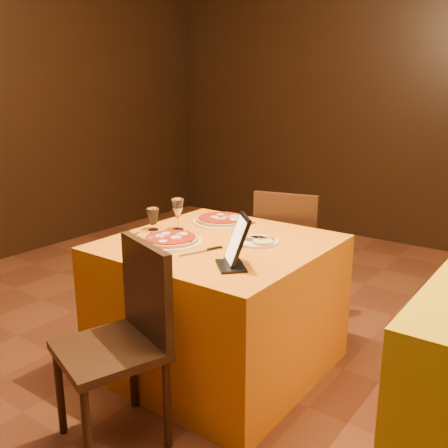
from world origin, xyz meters
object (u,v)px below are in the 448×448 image
Objects in this scene: chair_main_near at (109,350)px; tablet at (237,240)px; pizza_near at (171,240)px; pizza_far at (222,220)px; water_glass at (153,219)px; chair_main_far at (292,253)px; wine_glass at (178,214)px; main_table at (219,305)px.

chair_main_near is 3.73× the size of tablet.
pizza_near is 0.50m from pizza_far.
water_glass is 0.53× the size of tablet.
pizza_near is (-0.19, -1.02, 0.31)m from chair_main_far.
pizza_far is (-0.22, 1.12, 0.31)m from chair_main_near.
wine_glass is (-0.33, -0.80, 0.39)m from chair_main_far.
pizza_near is 0.95× the size of pizza_far.
chair_main_far reaches higher than pizza_near.
wine_glass is 0.68m from tablet.
chair_main_near is 0.98m from wine_glass.
wine_glass reaches higher than water_glass.
chair_main_near is (0.00, -0.80, 0.08)m from main_table.
tablet is (0.29, -1.08, 0.41)m from chair_main_far.
tablet is (0.51, -0.56, 0.10)m from pizza_far.
water_glass is (-0.44, -0.89, 0.36)m from chair_main_far.
chair_main_near reaches higher than main_table.
tablet is at bearing -14.67° from water_glass.
pizza_near is at bearing -136.95° from main_table.
main_table is at bearing 76.96° from chair_main_far.
tablet reaches higher than main_table.
pizza_far is 0.43m from water_glass.
main_table is at bearing 109.08° from chair_main_near.
chair_main_far is 2.57× the size of pizza_far.
pizza_near is 2.59× the size of water_glass.
pizza_far is 0.76m from tablet.
water_glass is (-0.25, 0.13, 0.05)m from pizza_near.
main_table is at bearing -55.69° from pizza_far.
chair_main_near is 0.94m from water_glass.
main_table is 1.21× the size of chair_main_far.
pizza_far is at bearing 175.83° from tablet.
wine_glass reaches higher than pizza_near.
main_table is 1.21× the size of chair_main_near.
chair_main_far reaches higher than water_glass.
pizza_far is at bearing 68.45° from wine_glass.
pizza_far is (-0.22, -0.52, 0.31)m from chair_main_far.
wine_glass is (-0.14, 0.22, 0.08)m from pizza_near.
wine_glass is (-0.33, 0.84, 0.39)m from chair_main_near.
pizza_near is at bearing -27.00° from water_glass.
tablet is (0.48, -0.06, 0.10)m from pizza_near.
pizza_far is 1.45× the size of tablet.
pizza_far is at bearing 124.31° from main_table.
pizza_far is (-0.03, 0.50, 0.00)m from pizza_near.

